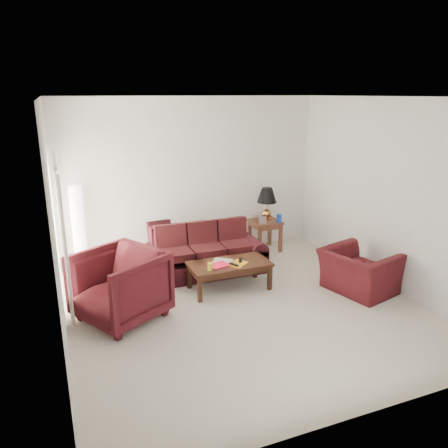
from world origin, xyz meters
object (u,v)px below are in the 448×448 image
Objects in this scene: sofa at (205,251)px; armchair_left at (120,286)px; coffee_table at (229,276)px; armchair_right at (359,271)px; floor_lamp at (79,230)px; end_table at (265,235)px.

sofa is 1.89× the size of armchair_left.
coffee_table is (1.78, 0.34, -0.27)m from armchair_left.
floor_lamp is at bearing 45.08° from armchair_right.
end_table is 3.55m from floor_lamp.
armchair_left is at bearing 166.42° from coffee_table.
floor_lamp is at bearing 161.80° from armchair_left.
sofa is 3.37× the size of end_table.
floor_lamp is at bearing 178.59° from end_table.
sofa is 1.66m from end_table.
end_table is at bearing -1.89° from armchair_right.
end_table is 0.39× the size of floor_lamp.
armchair_right is (3.65, -0.49, -0.16)m from armchair_left.
end_table is 2.33m from armchair_right.
floor_lamp reaches higher than end_table.
sofa is 1.97× the size of armchair_right.
sofa is 1.30× the size of floor_lamp.
sofa reaches higher than armchair_right.
armchair_left is 0.84× the size of coffee_table.
coffee_table is at bearing -73.63° from sofa.
armchair_right is at bearing -32.64° from sofa.
armchair_right is at bearing 52.57° from armchair_left.
sofa is at bearing -21.18° from floor_lamp.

